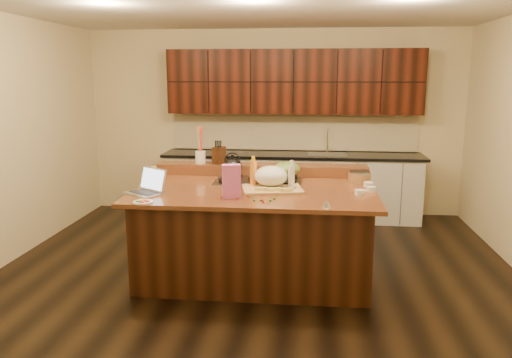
# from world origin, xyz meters

# --- Properties ---
(room) EXTENTS (5.52, 5.02, 2.72)m
(room) POSITION_xyz_m (0.00, 0.00, 1.35)
(room) COLOR black
(room) RESTS_ON ground
(island) EXTENTS (2.40, 1.60, 0.92)m
(island) POSITION_xyz_m (0.00, 0.00, 0.46)
(island) COLOR black
(island) RESTS_ON ground
(back_ledge) EXTENTS (2.40, 0.30, 0.12)m
(back_ledge) POSITION_xyz_m (0.00, 0.70, 0.98)
(back_ledge) COLOR black
(back_ledge) RESTS_ON island
(cooktop) EXTENTS (0.92, 0.52, 0.05)m
(cooktop) POSITION_xyz_m (0.00, 0.30, 0.94)
(cooktop) COLOR gray
(cooktop) RESTS_ON island
(back_counter) EXTENTS (3.70, 0.66, 2.40)m
(back_counter) POSITION_xyz_m (0.30, 2.23, 0.98)
(back_counter) COLOR silver
(back_counter) RESTS_ON ground
(kettle) EXTENTS (0.22, 0.22, 0.18)m
(kettle) POSITION_xyz_m (-0.30, 0.43, 1.06)
(kettle) COLOR black
(kettle) RESTS_ON cooktop
(green_bowl) EXTENTS (0.37, 0.37, 0.16)m
(green_bowl) POSITION_xyz_m (0.30, 0.43, 1.04)
(green_bowl) COLOR #5A7F33
(green_bowl) RESTS_ON cooktop
(laptop) EXTENTS (0.44, 0.42, 0.24)m
(laptop) POSITION_xyz_m (-1.01, -0.35, 0.98)
(laptop) COLOR #B7B7BC
(laptop) RESTS_ON island
(oil_bottle) EXTENTS (0.08, 0.08, 0.27)m
(oil_bottle) POSITION_xyz_m (-0.02, 0.02, 1.06)
(oil_bottle) COLOR orange
(oil_bottle) RESTS_ON island
(vinegar_bottle) EXTENTS (0.07, 0.07, 0.25)m
(vinegar_bottle) POSITION_xyz_m (0.37, -0.06, 1.04)
(vinegar_bottle) COLOR silver
(vinegar_bottle) RESTS_ON island
(wooden_tray) EXTENTS (0.65, 0.52, 0.23)m
(wooden_tray) POSITION_xyz_m (0.17, -0.05, 1.02)
(wooden_tray) COLOR tan
(wooden_tray) RESTS_ON island
(ramekin_a) EXTENTS (0.11, 0.11, 0.04)m
(ramekin_a) POSITION_xyz_m (1.15, -0.03, 0.94)
(ramekin_a) COLOR white
(ramekin_a) RESTS_ON island
(ramekin_b) EXTENTS (0.11, 0.11, 0.04)m
(ramekin_b) POSITION_xyz_m (1.02, -0.19, 0.94)
(ramekin_b) COLOR white
(ramekin_b) RESTS_ON island
(ramekin_c) EXTENTS (0.13, 0.13, 0.04)m
(ramekin_c) POSITION_xyz_m (1.15, 0.18, 0.94)
(ramekin_c) COLOR white
(ramekin_c) RESTS_ON island
(strainer_bowl) EXTENTS (0.25, 0.25, 0.09)m
(strainer_bowl) POSITION_xyz_m (1.08, 0.43, 0.97)
(strainer_bowl) COLOR #996B3F
(strainer_bowl) RESTS_ON island
(kitchen_timer) EXTENTS (0.08, 0.08, 0.07)m
(kitchen_timer) POSITION_xyz_m (0.69, -0.69, 0.96)
(kitchen_timer) COLOR silver
(kitchen_timer) RESTS_ON island
(pink_bag) EXTENTS (0.19, 0.13, 0.32)m
(pink_bag) POSITION_xyz_m (-0.17, -0.45, 1.08)
(pink_bag) COLOR #E26AC2
(pink_bag) RESTS_ON island
(candy_plate) EXTENTS (0.20, 0.20, 0.01)m
(candy_plate) POSITION_xyz_m (-0.94, -0.71, 0.93)
(candy_plate) COLOR white
(candy_plate) RESTS_ON island
(package_box) EXTENTS (0.13, 0.11, 0.15)m
(package_box) POSITION_xyz_m (-1.15, 0.20, 1.00)
(package_box) COLOR gold
(package_box) RESTS_ON island
(utensil_crock) EXTENTS (0.14, 0.14, 0.14)m
(utensil_crock) POSITION_xyz_m (-0.72, 0.70, 1.11)
(utensil_crock) COLOR white
(utensil_crock) RESTS_ON back_ledge
(knife_block) EXTENTS (0.15, 0.18, 0.19)m
(knife_block) POSITION_xyz_m (-0.50, 0.70, 1.14)
(knife_block) COLOR black
(knife_block) RESTS_ON back_ledge
(gumdrop_0) EXTENTS (0.02, 0.02, 0.02)m
(gumdrop_0) POSITION_xyz_m (-0.03, -0.41, 0.93)
(gumdrop_0) COLOR red
(gumdrop_0) RESTS_ON island
(gumdrop_1) EXTENTS (0.02, 0.02, 0.02)m
(gumdrop_1) POSITION_xyz_m (0.23, -0.47, 0.93)
(gumdrop_1) COLOR #198C26
(gumdrop_1) RESTS_ON island
(gumdrop_2) EXTENTS (0.02, 0.02, 0.02)m
(gumdrop_2) POSITION_xyz_m (0.12, -0.52, 0.93)
(gumdrop_2) COLOR red
(gumdrop_2) RESTS_ON island
(gumdrop_3) EXTENTS (0.02, 0.02, 0.02)m
(gumdrop_3) POSITION_xyz_m (0.00, -0.41, 0.93)
(gumdrop_3) COLOR #198C26
(gumdrop_3) RESTS_ON island
(gumdrop_4) EXTENTS (0.02, 0.02, 0.02)m
(gumdrop_4) POSITION_xyz_m (-0.26, -0.46, 0.93)
(gumdrop_4) COLOR red
(gumdrop_4) RESTS_ON island
(gumdrop_5) EXTENTS (0.02, 0.02, 0.02)m
(gumdrop_5) POSITION_xyz_m (0.05, -0.56, 0.93)
(gumdrop_5) COLOR #198C26
(gumdrop_5) RESTS_ON island
(gumdrop_6) EXTENTS (0.02, 0.02, 0.02)m
(gumdrop_6) POSITION_xyz_m (-0.11, -0.51, 0.93)
(gumdrop_6) COLOR red
(gumdrop_6) RESTS_ON island
(gumdrop_7) EXTENTS (0.02, 0.02, 0.02)m
(gumdrop_7) POSITION_xyz_m (0.11, -0.54, 0.93)
(gumdrop_7) COLOR #198C26
(gumdrop_7) RESTS_ON island
(gumdrop_8) EXTENTS (0.02, 0.02, 0.02)m
(gumdrop_8) POSITION_xyz_m (0.13, -0.59, 0.93)
(gumdrop_8) COLOR red
(gumdrop_8) RESTS_ON island
(gumdrop_9) EXTENTS (0.02, 0.02, 0.02)m
(gumdrop_9) POSITION_xyz_m (0.20, -0.55, 0.93)
(gumdrop_9) COLOR #198C26
(gumdrop_9) RESTS_ON island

